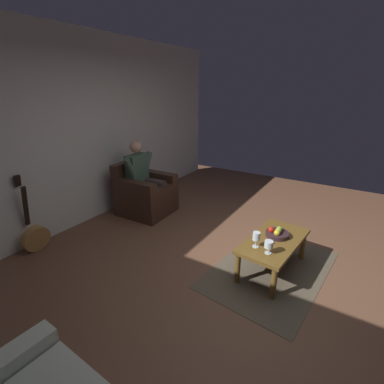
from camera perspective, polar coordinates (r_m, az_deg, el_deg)
ground_plane at (r=3.48m, az=12.08°, el=-15.01°), size 7.42×7.42×0.00m
wall_back at (r=4.54m, az=-21.23°, el=11.55°), size 6.58×0.06×2.78m
rug at (r=3.51m, az=15.78°, el=-14.89°), size 1.79×1.28×0.01m
armchair at (r=4.73m, az=-9.61°, el=-0.47°), size 0.78×0.81×0.86m
person_seated at (r=4.62m, az=-9.81°, el=3.32°), size 0.65×0.62×1.21m
coffee_table at (r=3.33m, az=16.34°, el=-10.19°), size 1.03×0.61×0.40m
guitar at (r=4.15m, az=-29.45°, el=-7.69°), size 0.34×0.24×1.01m
wine_glass_near at (r=2.99m, az=15.42°, el=-10.42°), size 0.09×0.09×0.14m
wine_glass_far at (r=3.06m, az=13.01°, el=-8.97°), size 0.08×0.08×0.17m
fruit_bowl at (r=3.36m, az=16.98°, el=-8.05°), size 0.26×0.26×0.11m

